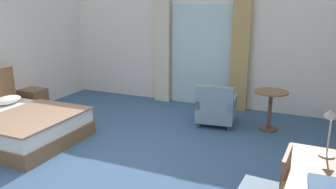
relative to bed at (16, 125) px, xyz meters
The scene contains 13 objects.
ground 1.99m from the bed, ahead, with size 6.84×7.84×0.10m, color #38567A.
wall_back 4.03m from the bed, 60.15° to the left, with size 6.44×0.12×2.56m, color silver.
balcony_glass_door 4.04m from the bed, 56.79° to the left, with size 1.37×0.02×2.26m, color silver.
curtain_panel_left 3.57m from the bed, 68.60° to the left, with size 0.36×0.10×2.45m, color beige.
curtain_panel_right 4.53m from the bed, 46.23° to the left, with size 0.38×0.10×2.45m, color tan.
bed is the anchor object (origin of this frame).
nightstand 1.58m from the bed, 125.53° to the left, with size 0.49×0.43×0.50m.
writing_desk 4.72m from the bed, ahead, with size 0.61×1.36×0.75m.
desk_chair 4.31m from the bed, 10.18° to the right, with size 0.47×0.50×0.92m.
desk_lamp 4.77m from the bed, ahead, with size 0.16×0.30×0.49m.
closed_book 4.80m from the bed, 12.04° to the right, with size 0.25×0.33×0.04m, color navy.
armchair_by_window 3.57m from the bed, 35.75° to the left, with size 0.77×0.82×0.82m.
round_cafe_table 4.47m from the bed, 30.00° to the left, with size 0.60×0.60×0.74m.
Camera 1 is at (2.52, -3.47, 2.22)m, focal length 35.16 mm.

